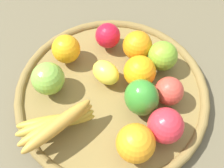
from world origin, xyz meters
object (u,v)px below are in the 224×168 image
Objects in this scene: apple_4 at (163,56)px; orange_2 at (66,49)px; orange_1 at (137,46)px; banana_bunch at (56,124)px; lemon_0 at (106,73)px; apple_3 at (169,91)px; bell_pepper at (142,97)px; orange_0 at (140,72)px; apple_2 at (48,79)px; apple_1 at (166,125)px; orange_3 at (136,143)px; apple_0 at (108,36)px.

orange_2 is at bearing 40.20° from apple_4.
banana_bunch is at bearing 94.94° from orange_1.
lemon_0 is 1.08× the size of apple_3.
apple_3 is 0.15m from orange_1.
bell_pepper is (-0.23, -0.03, 0.01)m from orange_2.
orange_2 is 0.27m from apple_3.
orange_0 is 1.08× the size of orange_2.
orange_2 is 0.96× the size of orange_1.
apple_2 is 1.16× the size of apple_3.
apple_1 reaches higher than apple_3.
apple_4 is 1.02× the size of lemon_0.
orange_3 reaches higher than orange_1.
bell_pepper is at bearing 109.61° from apple_4.
apple_4 is 0.15m from lemon_0.
orange_0 is 0.07m from bell_pepper.
bell_pepper is at bearing -179.34° from lemon_0.
apple_0 is (0.10, -0.25, -0.00)m from banana_bunch.
orange_2 is 1.00× the size of lemon_0.
banana_bunch is at bearing 98.56° from lemon_0.
apple_2 is 1.07× the size of lemon_0.
banana_bunch is 1.93× the size of bell_pepper.
orange_3 is (-0.25, -0.03, 0.00)m from apple_2.
bell_pepper is at bearing -117.03° from banana_bunch.
bell_pepper reaches higher than lemon_0.
banana_bunch is at bearing 63.66° from apple_3.
lemon_0 is (-0.08, 0.08, -0.01)m from apple_0.
orange_1 is (0.19, -0.12, -0.00)m from apple_1.
apple_2 is at bearing 50.98° from orange_0.
orange_1 reaches higher than banana_bunch.
orange_1 is 0.26m from orange_3.
orange_0 is 1.05× the size of apple_4.
apple_2 is 0.95× the size of orange_3.
orange_0 is 0.85× the size of bell_pepper.
apple_1 reaches higher than apple_0.
orange_0 is 0.19m from orange_2.
apple_1 reaches higher than orange_1.
lemon_0 is (0.03, -0.17, -0.01)m from banana_bunch.
apple_2 is 0.23m from orange_1.
apple_3 is 0.82× the size of orange_3.
banana_bunch is 2.38× the size of apple_4.
banana_bunch is 0.23m from apple_1.
apple_2 reaches higher than orange_2.
apple_4 is at bearing -41.09° from apple_3.
apple_3 is at bearing 67.28° from bell_pepper.
apple_4 is 1.11× the size of apple_3.
orange_1 reaches higher than apple_0.
apple_3 is at bearing -160.67° from orange_2.
apple_3 is at bearing 175.62° from apple_0.
apple_1 is 0.08m from bell_pepper.
apple_4 is 1.03× the size of orange_2.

